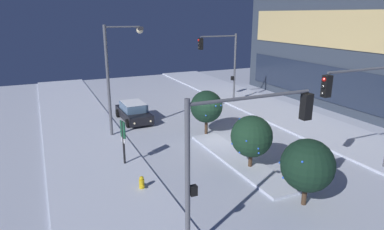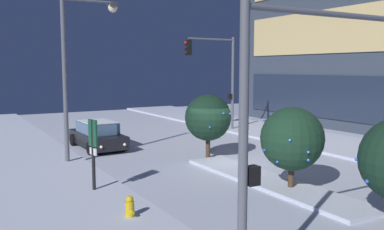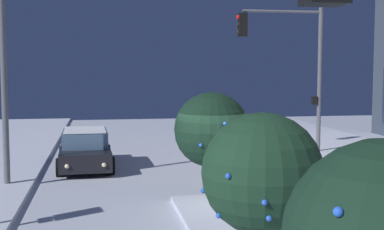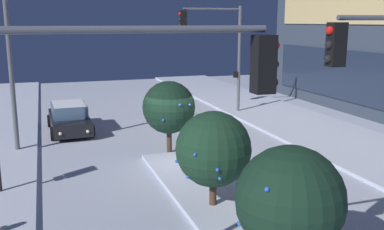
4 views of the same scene
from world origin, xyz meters
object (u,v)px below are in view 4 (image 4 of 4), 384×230
at_px(traffic_light_corner_far_left, 218,42).
at_px(decorated_tree_left_of_median, 290,200).
at_px(street_lamp_arched, 26,38).
at_px(decorated_tree_median, 169,108).
at_px(car_near, 69,118).
at_px(traffic_light_corner_near_right, 102,128).
at_px(decorated_tree_right_of_median, 213,149).

bearing_deg(traffic_light_corner_far_left, decorated_tree_left_of_median, 73.09).
height_order(traffic_light_corner_far_left, decorated_tree_left_of_median, traffic_light_corner_far_left).
relative_size(street_lamp_arched, decorated_tree_median, 2.42).
bearing_deg(decorated_tree_left_of_median, street_lamp_arched, -156.63).
bearing_deg(decorated_tree_median, traffic_light_corner_far_left, 144.04).
bearing_deg(car_near, decorated_tree_left_of_median, 11.51).
height_order(street_lamp_arched, decorated_tree_left_of_median, street_lamp_arched).
bearing_deg(decorated_tree_median, decorated_tree_left_of_median, -1.30).
height_order(car_near, traffic_light_corner_far_left, traffic_light_corner_far_left).
relative_size(traffic_light_corner_far_left, traffic_light_corner_near_right, 1.15).
relative_size(decorated_tree_left_of_median, decorated_tree_right_of_median, 1.02).
bearing_deg(traffic_light_corner_near_right, decorated_tree_right_of_median, 52.12).
xyz_separation_m(car_near, decorated_tree_left_of_median, (15.36, 3.62, 1.19)).
distance_m(car_near, traffic_light_corner_far_left, 9.65).
distance_m(car_near, decorated_tree_right_of_median, 11.85).
height_order(traffic_light_corner_far_left, traffic_light_corner_near_right, traffic_light_corner_far_left).
bearing_deg(traffic_light_corner_far_left, traffic_light_corner_near_right, 62.94).
xyz_separation_m(traffic_light_corner_far_left, decorated_tree_left_of_median, (16.97, -5.16, -2.49)).
bearing_deg(decorated_tree_median, traffic_light_corner_near_right, -20.70).
distance_m(traffic_light_corner_far_left, street_lamp_arched, 11.48).
xyz_separation_m(traffic_light_corner_near_right, decorated_tree_right_of_median, (-4.87, 3.79, -2.06)).
distance_m(car_near, street_lamp_arched, 5.47).
height_order(traffic_light_corner_far_left, decorated_tree_median, traffic_light_corner_far_left).
distance_m(street_lamp_arched, decorated_tree_right_of_median, 10.16).
bearing_deg(traffic_light_corner_far_left, decorated_tree_right_of_median, 67.71).
relative_size(car_near, traffic_light_corner_near_right, 0.83).
bearing_deg(car_near, traffic_light_corner_near_right, -2.77).
bearing_deg(decorated_tree_right_of_median, street_lamp_arched, -147.63).
bearing_deg(traffic_light_corner_far_left, street_lamp_arched, 24.08).
bearing_deg(decorated_tree_right_of_median, car_near, -162.74).
distance_m(car_near, decorated_tree_median, 6.58).
bearing_deg(decorated_tree_median, decorated_tree_right_of_median, -3.29).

